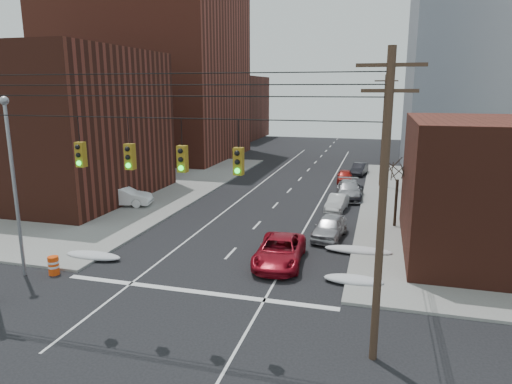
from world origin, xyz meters
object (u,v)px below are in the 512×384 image
Objects in this scene: red_pickup at (280,251)px; lot_car_c at (66,192)px; parked_car_d at (349,190)px; parked_car_e at (345,176)px; parked_car_f at (359,169)px; parked_car_b at (337,203)px; parked_car_c at (350,192)px; lot_car_d at (130,175)px; lot_car_b at (134,180)px; lot_car_a at (123,196)px; construction_barrel at (54,265)px; parked_car_a at (330,227)px.

lot_car_c is (-21.02, 9.06, 0.12)m from red_pickup.
parked_car_d reaches higher than parked_car_e.
parked_car_b is at bearing -85.26° from parked_car_f.
parked_car_d is 12.11m from parked_car_f.
parked_car_c is (0.79, 4.10, 0.02)m from parked_car_b.
lot_car_c is (-23.01, -3.53, 0.25)m from parked_car_b.
parked_car_c is 12.43m from parked_car_f.
parked_car_b is 0.95× the size of parked_car_f.
parked_car_d reaches higher than lot_car_d.
parked_car_d reaches higher than lot_car_b.
parked_car_c is 7.54m from parked_car_e.
parked_car_c is 0.93× the size of lot_car_c.
red_pickup reaches higher than parked_car_f.
parked_car_e is 27.25m from lot_car_c.
parked_car_c is 19.71m from lot_car_a.
parked_car_e is at bearing -96.19° from parked_car_f.
parked_car_e is 0.96× the size of parked_car_f.
lot_car_d is 24.45m from construction_barrel.
parked_car_c is at bearing 56.70° from construction_barrel.
lot_car_c is (-5.71, 0.20, -0.05)m from lot_car_a.
red_pickup is 5.47× the size of construction_barrel.
parked_car_a is 23.52m from lot_car_c.
lot_car_d is at bearing 14.91° from lot_car_a.
lot_car_c reaches higher than lot_car_b.
red_pickup is at bearing -129.46° from lot_car_b.
lot_car_a is (-18.09, -7.83, 0.28)m from parked_car_c.
lot_car_d reaches higher than parked_car_b.
parked_car_c reaches higher than construction_barrel.
lot_car_a is 1.16× the size of lot_car_d.
parked_car_b is (-0.21, 7.26, -0.13)m from parked_car_a.
lot_car_d is at bearing 111.13° from construction_barrel.
lot_car_c is at bearing -150.34° from parked_car_e.
construction_barrel is at bearing -104.77° from parked_car_f.
red_pickup reaches higher than construction_barrel.
parked_car_e is at bearing -60.21° from lot_car_a.
parked_car_a is at bearing 64.05° from red_pickup.
lot_car_b is (-21.03, -13.58, 0.18)m from parked_car_f.
parked_car_b reaches higher than construction_barrel.
parked_car_d is at bearing -77.72° from lot_car_a.
parked_car_c is 1.16× the size of parked_car_f.
parked_car_a is at bearing -105.38° from lot_car_d.
parked_car_e is (1.67, 24.14, -0.10)m from red_pickup.
parked_car_a is 11.70m from parked_car_d.
parked_car_d is 1.38× the size of parked_car_e.
lot_car_b is at bearing 159.27° from parked_car_a.
lot_car_b is at bearing -128.46° from lot_car_d.
lot_car_c is (-23.80, -7.62, 0.23)m from parked_car_c.
parked_car_b is 0.76× the size of lot_car_b.
parked_car_d is (2.61, 17.01, 0.02)m from red_pickup.
lot_car_d reaches higher than construction_barrel.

